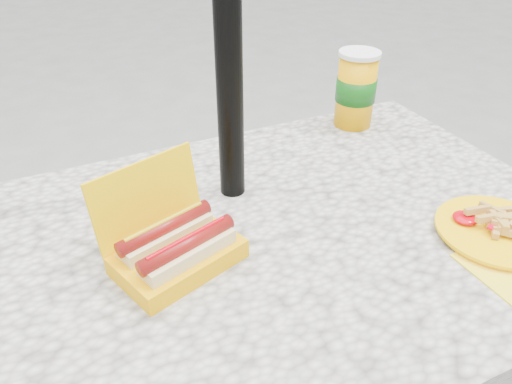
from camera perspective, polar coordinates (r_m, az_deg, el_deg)
name	(u,v)px	position (r m, az deg, el deg)	size (l,w,h in m)	color
picnic_table	(266,278)	(0.98, 1.20, -9.80)	(1.20, 0.80, 0.75)	beige
umbrella_pole	(227,16)	(0.89, -3.28, 19.41)	(0.05, 0.05, 2.20)	black
hotdog_box	(175,246)	(0.84, -9.23, -6.15)	(0.24, 0.21, 0.16)	#FEC100
fries_plate	(499,232)	(1.00, 26.01, -4.14)	(0.23, 0.29, 0.04)	yellow
soda_cup	(356,89)	(1.29, 11.35, 11.46)	(0.10, 0.10, 0.19)	#FFA800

